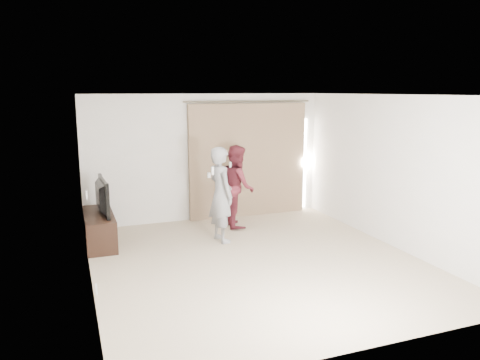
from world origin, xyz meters
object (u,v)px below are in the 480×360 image
object	(u,v)px
person_man	(221,195)
person_woman	(237,186)
tv_console	(99,229)
tv	(97,196)

from	to	relation	value
person_man	person_woman	xyz separation A→B (m)	(0.60, 0.79, -0.04)
tv_console	person_woman	distance (m)	2.72
person_man	person_woman	distance (m)	0.99
tv_console	person_man	distance (m)	2.22
tv	person_woman	bearing A→B (deg)	-87.98
tv_console	tv	world-z (taller)	tv
tv	person_man	bearing A→B (deg)	-108.28
tv	person_man	distance (m)	2.14
tv_console	person_man	world-z (taller)	person_man
tv_console	tv	size ratio (longest dim) A/B	1.32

